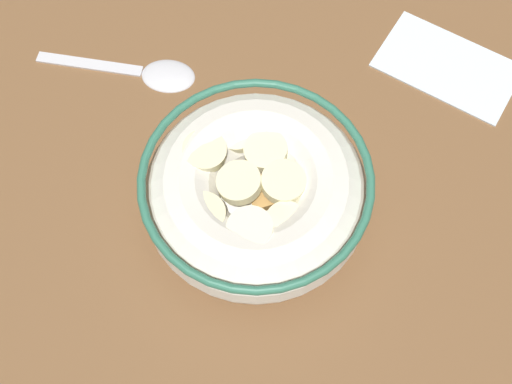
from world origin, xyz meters
The scene contains 4 objects.
ground_plane centered at (0.00, 0.00, -1.00)cm, with size 114.34×114.34×2.00cm, color brown.
cereal_bowl centered at (0.00, 0.01, 3.00)cm, with size 15.94×15.94×5.53cm.
spoon centered at (-15.02, -0.40, 0.35)cm, with size 10.96×11.28×0.80cm.
folded_napkin centered at (-1.73, 20.55, 0.15)cm, with size 11.32×6.79×0.30cm, color silver.
Camera 1 is at (14.13, -9.55, 40.43)cm, focal length 41.17 mm.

